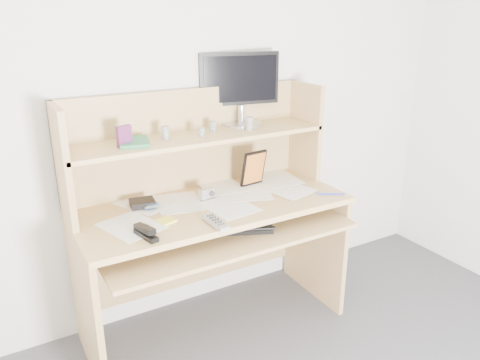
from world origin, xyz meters
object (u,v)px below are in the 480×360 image
keyboard (229,227)px  tv_remote (216,222)px  desk (207,208)px  monitor (240,87)px  game_case (254,168)px

keyboard → tv_remote: size_ratio=2.50×
desk → tv_remote: 0.34m
tv_remote → monitor: 0.84m
keyboard → monitor: monitor is taller
keyboard → monitor: size_ratio=1.00×
keyboard → monitor: bearing=77.8°
keyboard → game_case: bearing=63.7°
tv_remote → game_case: size_ratio=0.90×
monitor → tv_remote: bearing=-119.6°
desk → keyboard: 0.21m
keyboard → desk: bearing=120.9°
monitor → game_case: bearing=-79.6°
desk → tv_remote: size_ratio=7.63×
desk → monitor: bearing=31.1°
tv_remote → keyboard: bearing=38.8°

